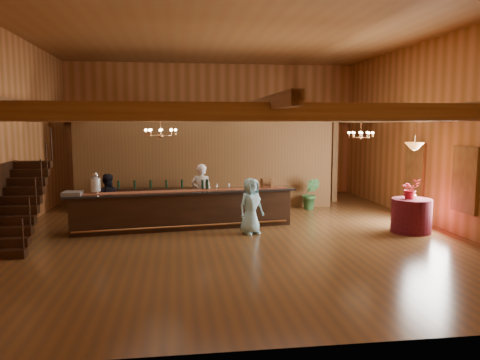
{
  "coord_description": "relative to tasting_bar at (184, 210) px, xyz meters",
  "views": [
    {
      "loc": [
        -1.55,
        -12.84,
        3.0
      ],
      "look_at": [
        0.29,
        0.65,
        1.37
      ],
      "focal_mm": 35.0,
      "sensor_mm": 36.0,
      "label": 1
    }
  ],
  "objects": [
    {
      "name": "table_vase",
      "position": [
        6.28,
        -1.26,
        0.55
      ],
      "size": [
        0.22,
        0.22,
        0.33
      ],
      "primitive_type": "imported",
      "rotation": [
        0.0,
        0.0,
        -0.43
      ],
      "color": "#AF7441",
      "rests_on": "round_table"
    },
    {
      "name": "backroom_boxes",
      "position": [
        1.06,
        5.0,
        -0.03
      ],
      "size": [
        4.1,
        0.6,
        1.1
      ],
      "color": "black",
      "rests_on": "floor"
    },
    {
      "name": "raffle_drum",
      "position": [
        2.44,
        0.25,
        0.71
      ],
      "size": [
        0.34,
        0.24,
        0.3
      ],
      "color": "brown",
      "rests_on": "tasting_bar"
    },
    {
      "name": "floor_plant",
      "position": [
        4.48,
        2.47,
        0.0
      ],
      "size": [
        0.75,
        0.69,
        1.12
      ],
      "primitive_type": "imported",
      "rotation": [
        0.0,
        0.0,
        -0.38
      ],
      "color": "#2E5E2D",
      "rests_on": "floor"
    },
    {
      "name": "window_right_front",
      "position": [
        7.3,
        -2.1,
        0.99
      ],
      "size": [
        0.12,
        1.05,
        1.75
      ],
      "primitive_type": "cube",
      "color": "white",
      "rests_on": "wall_right"
    },
    {
      "name": "bartender",
      "position": [
        0.55,
        0.75,
        0.35
      ],
      "size": [
        0.77,
        0.64,
        1.81
      ],
      "primitive_type": "imported",
      "rotation": [
        0.0,
        0.0,
        2.78
      ],
      "color": "white",
      "rests_on": "floor"
    },
    {
      "name": "window_right_back",
      "position": [
        7.3,
        0.5,
        0.99
      ],
      "size": [
        0.12,
        1.05,
        1.75
      ],
      "primitive_type": "cube",
      "color": "white",
      "rests_on": "wall_right"
    },
    {
      "name": "staff_second",
      "position": [
        -2.25,
        0.72,
        0.22
      ],
      "size": [
        0.77,
        0.61,
        1.55
      ],
      "primitive_type": "imported",
      "rotation": [
        0.0,
        0.0,
        3.11
      ],
      "color": "black",
      "rests_on": "floor"
    },
    {
      "name": "table_flowers",
      "position": [
        6.19,
        -1.31,
        0.67
      ],
      "size": [
        0.56,
        0.5,
        0.57
      ],
      "primitive_type": "imported",
      "rotation": [
        0.0,
        0.0,
        0.13
      ],
      "color": "#A91724",
      "rests_on": "round_table"
    },
    {
      "name": "ceiling",
      "position": [
        1.35,
        -0.5,
        4.94
      ],
      "size": [
        14.0,
        14.0,
        0.0
      ],
      "primitive_type": "plane",
      "rotation": [
        3.14,
        0.0,
        0.0
      ],
      "color": "brown",
      "rests_on": "wall_back"
    },
    {
      "name": "floor",
      "position": [
        1.35,
        -0.5,
        -0.56
      ],
      "size": [
        14.0,
        14.0,
        0.0
      ],
      "primitive_type": "plane",
      "color": "brown",
      "rests_on": "ground"
    },
    {
      "name": "staircase",
      "position": [
        -4.1,
        -1.24,
        0.44
      ],
      "size": [
        1.0,
        2.8,
        2.0
      ],
      "color": "black",
      "rests_on": "floor"
    },
    {
      "name": "chandelier_right",
      "position": [
        5.56,
        0.78,
        2.12
      ],
      "size": [
        0.8,
        0.8,
        0.68
      ],
      "color": "#AF7441",
      "rests_on": "beam_grid"
    },
    {
      "name": "backbar_shelf",
      "position": [
        -0.81,
        2.5,
        -0.13
      ],
      "size": [
        3.04,
        0.61,
        0.85
      ],
      "primitive_type": "cube",
      "rotation": [
        0.0,
        0.0,
        -0.05
      ],
      "color": "black",
      "rests_on": "floor"
    },
    {
      "name": "pendant_lamp",
      "position": [
        6.25,
        -1.33,
        1.85
      ],
      "size": [
        0.52,
        0.52,
        0.9
      ],
      "color": "#AF7441",
      "rests_on": "beam_grid"
    },
    {
      "name": "wall_back",
      "position": [
        1.35,
        6.5,
        2.19
      ],
      "size": [
        12.0,
        0.1,
        5.5
      ],
      "primitive_type": "cube",
      "color": "#BC7543",
      "rests_on": "floor"
    },
    {
      "name": "bar_bottle_1",
      "position": [
        0.69,
        0.21,
        0.69
      ],
      "size": [
        0.07,
        0.07,
        0.3
      ],
      "primitive_type": "cylinder",
      "color": "black",
      "rests_on": "tasting_bar"
    },
    {
      "name": "wall_front",
      "position": [
        1.35,
        -7.5,
        2.19
      ],
      "size": [
        12.0,
        0.1,
        5.5
      ],
      "primitive_type": "cube",
      "color": "#BC7543",
      "rests_on": "floor"
    },
    {
      "name": "round_table",
      "position": [
        6.25,
        -1.33,
        -0.09
      ],
      "size": [
        1.09,
        1.09,
        0.94
      ],
      "primitive_type": "cylinder",
      "color": "#390C09",
      "rests_on": "floor"
    },
    {
      "name": "wall_left",
      "position": [
        -4.65,
        -0.5,
        2.19
      ],
      "size": [
        0.1,
        14.0,
        5.5
      ],
      "primitive_type": "cube",
      "color": "#BC7543",
      "rests_on": "floor"
    },
    {
      "name": "bar_bottle_0",
      "position": [
        0.55,
        0.2,
        0.69
      ],
      "size": [
        0.07,
        0.07,
        0.3
      ],
      "primitive_type": "cylinder",
      "color": "black",
      "rests_on": "tasting_bar"
    },
    {
      "name": "glass_rack_tray",
      "position": [
        -2.98,
        -0.42,
        0.59
      ],
      "size": [
        0.5,
        0.5,
        0.1
      ],
      "primitive_type": "cube",
      "color": "gray",
      "rests_on": "tasting_bar"
    },
    {
      "name": "partition_wall",
      "position": [
        0.85,
        3.0,
        0.99
      ],
      "size": [
        9.0,
        0.18,
        3.1
      ],
      "primitive_type": "cube",
      "color": "brown",
      "rests_on": "floor"
    },
    {
      "name": "wall_right",
      "position": [
        7.35,
        -0.5,
        2.19
      ],
      "size": [
        0.1,
        14.0,
        5.5
      ],
      "primitive_type": "cube",
      "color": "#BC7543",
      "rests_on": "floor"
    },
    {
      "name": "guest",
      "position": [
        1.8,
        -0.9,
        0.22
      ],
      "size": [
        0.9,
        0.79,
        1.55
      ],
      "primitive_type": "imported",
      "rotation": [
        0.0,
        0.0,
        0.49
      ],
      "color": "#9BDFEC",
      "rests_on": "floor"
    },
    {
      "name": "chandelier_left",
      "position": [
        -0.59,
        -0.97,
        2.24
      ],
      "size": [
        0.8,
        0.8,
        0.56
      ],
      "color": "#AF7441",
      "rests_on": "beam_grid"
    },
    {
      "name": "tasting_bar",
      "position": [
        0.0,
        0.0,
        0.0
      ],
      "size": [
        6.61,
        1.62,
        1.11
      ],
      "rotation": [
        0.0,
        0.0,
        0.12
      ],
      "color": "black",
      "rests_on": "floor"
    },
    {
      "name": "beverage_dispenser",
      "position": [
        -2.4,
        -0.24,
        0.83
      ],
      "size": [
        0.26,
        0.26,
        0.6
      ],
      "color": "silver",
      "rests_on": "tasting_bar"
    },
    {
      "name": "beam_grid",
      "position": [
        1.35,
        0.01,
        2.69
      ],
      "size": [
        11.9,
        13.9,
        0.39
      ],
      "color": "olive",
      "rests_on": "wall_left"
    },
    {
      "name": "support_posts",
      "position": [
        1.35,
        -1.0,
        1.04
      ],
      "size": [
        9.2,
        10.2,
        3.2
      ],
      "color": "olive",
      "rests_on": "floor"
    }
  ]
}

